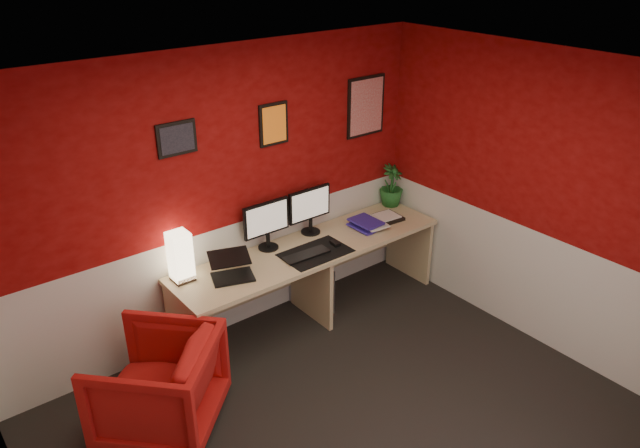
{
  "coord_description": "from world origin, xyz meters",
  "views": [
    {
      "loc": [
        -2.22,
        -2.36,
        3.25
      ],
      "look_at": [
        0.6,
        1.21,
        1.05
      ],
      "focal_mm": 33.98,
      "sensor_mm": 36.0,
      "label": 1
    }
  ],
  "objects_px": {
    "desk": "(311,282)",
    "potted_plant": "(392,186)",
    "shoji_lamp": "(180,258)",
    "monitor_left": "(267,218)",
    "armchair": "(158,385)",
    "zen_tray": "(383,219)",
    "monitor_right": "(310,204)",
    "pc_tower": "(311,287)",
    "laptop": "(232,266)"
  },
  "relations": [
    {
      "from": "laptop",
      "to": "monitor_right",
      "type": "relative_size",
      "value": 0.57
    },
    {
      "from": "pc_tower",
      "to": "zen_tray",
      "type": "bearing_deg",
      "value": -9.37
    },
    {
      "from": "zen_tray",
      "to": "laptop",
      "type": "bearing_deg",
      "value": -178.81
    },
    {
      "from": "monitor_right",
      "to": "zen_tray",
      "type": "distance_m",
      "value": 0.8
    },
    {
      "from": "potted_plant",
      "to": "armchair",
      "type": "height_order",
      "value": "potted_plant"
    },
    {
      "from": "shoji_lamp",
      "to": "armchair",
      "type": "relative_size",
      "value": 0.49
    },
    {
      "from": "shoji_lamp",
      "to": "monitor_right",
      "type": "xyz_separation_m",
      "value": [
        1.32,
        0.03,
        0.09
      ]
    },
    {
      "from": "monitor_right",
      "to": "pc_tower",
      "type": "height_order",
      "value": "monitor_right"
    },
    {
      "from": "monitor_left",
      "to": "armchair",
      "type": "height_order",
      "value": "monitor_left"
    },
    {
      "from": "zen_tray",
      "to": "monitor_left",
      "type": "bearing_deg",
      "value": 169.78
    },
    {
      "from": "potted_plant",
      "to": "pc_tower",
      "type": "xyz_separation_m",
      "value": [
        -1.11,
        -0.11,
        -0.72
      ]
    },
    {
      "from": "shoji_lamp",
      "to": "laptop",
      "type": "relative_size",
      "value": 1.21
    },
    {
      "from": "pc_tower",
      "to": "monitor_left",
      "type": "bearing_deg",
      "value": 164.29
    },
    {
      "from": "desk",
      "to": "armchair",
      "type": "xyz_separation_m",
      "value": [
        -1.69,
        -0.43,
        0.0
      ]
    },
    {
      "from": "shoji_lamp",
      "to": "armchair",
      "type": "distance_m",
      "value": 1.0
    },
    {
      "from": "monitor_right",
      "to": "pc_tower",
      "type": "xyz_separation_m",
      "value": [
        -0.08,
        -0.11,
        -0.8
      ]
    },
    {
      "from": "zen_tray",
      "to": "pc_tower",
      "type": "bearing_deg",
      "value": 171.93
    },
    {
      "from": "desk",
      "to": "pc_tower",
      "type": "xyz_separation_m",
      "value": [
        0.09,
        0.12,
        -0.14
      ]
    },
    {
      "from": "monitor_right",
      "to": "potted_plant",
      "type": "distance_m",
      "value": 1.03
    },
    {
      "from": "monitor_right",
      "to": "shoji_lamp",
      "type": "bearing_deg",
      "value": -178.53
    },
    {
      "from": "laptop",
      "to": "pc_tower",
      "type": "distance_m",
      "value": 1.11
    },
    {
      "from": "monitor_left",
      "to": "zen_tray",
      "type": "height_order",
      "value": "monitor_left"
    },
    {
      "from": "shoji_lamp",
      "to": "armchair",
      "type": "xyz_separation_m",
      "value": [
        -0.55,
        -0.63,
        -0.56
      ]
    },
    {
      "from": "desk",
      "to": "potted_plant",
      "type": "distance_m",
      "value": 1.35
    },
    {
      "from": "monitor_left",
      "to": "zen_tray",
      "type": "distance_m",
      "value": 1.24
    },
    {
      "from": "monitor_left",
      "to": "laptop",
      "type": "bearing_deg",
      "value": -153.95
    },
    {
      "from": "shoji_lamp",
      "to": "monitor_left",
      "type": "xyz_separation_m",
      "value": [
        0.84,
        0.02,
        0.09
      ]
    },
    {
      "from": "desk",
      "to": "pc_tower",
      "type": "relative_size",
      "value": 5.78
    },
    {
      "from": "monitor_left",
      "to": "potted_plant",
      "type": "bearing_deg",
      "value": 0.15
    },
    {
      "from": "pc_tower",
      "to": "potted_plant",
      "type": "bearing_deg",
      "value": 4.18
    },
    {
      "from": "laptop",
      "to": "shoji_lamp",
      "type": "bearing_deg",
      "value": 164.63
    },
    {
      "from": "potted_plant",
      "to": "pc_tower",
      "type": "distance_m",
      "value": 1.32
    },
    {
      "from": "shoji_lamp",
      "to": "zen_tray",
      "type": "bearing_deg",
      "value": -5.4
    },
    {
      "from": "shoji_lamp",
      "to": "monitor_left",
      "type": "height_order",
      "value": "monitor_left"
    },
    {
      "from": "pc_tower",
      "to": "armchair",
      "type": "xyz_separation_m",
      "value": [
        -1.79,
        -0.55,
        0.14
      ]
    },
    {
      "from": "zen_tray",
      "to": "potted_plant",
      "type": "height_order",
      "value": "potted_plant"
    },
    {
      "from": "laptop",
      "to": "armchair",
      "type": "distance_m",
      "value": 1.07
    },
    {
      "from": "monitor_right",
      "to": "armchair",
      "type": "relative_size",
      "value": 0.72
    },
    {
      "from": "desk",
      "to": "zen_tray",
      "type": "bearing_deg",
      "value": 0.31
    },
    {
      "from": "potted_plant",
      "to": "armchair",
      "type": "bearing_deg",
      "value": -167.27
    },
    {
      "from": "desk",
      "to": "potted_plant",
      "type": "xyz_separation_m",
      "value": [
        1.2,
        0.22,
        0.58
      ]
    },
    {
      "from": "shoji_lamp",
      "to": "pc_tower",
      "type": "height_order",
      "value": "shoji_lamp"
    },
    {
      "from": "laptop",
      "to": "potted_plant",
      "type": "relative_size",
      "value": 0.78
    },
    {
      "from": "potted_plant",
      "to": "desk",
      "type": "bearing_deg",
      "value": -169.44
    },
    {
      "from": "armchair",
      "to": "desk",
      "type": "bearing_deg",
      "value": 150.89
    },
    {
      "from": "pc_tower",
      "to": "monitor_right",
      "type": "bearing_deg",
      "value": 52.91
    },
    {
      "from": "zen_tray",
      "to": "armchair",
      "type": "xyz_separation_m",
      "value": [
        -2.58,
        -0.44,
        -0.38
      ]
    },
    {
      "from": "laptop",
      "to": "potted_plant",
      "type": "height_order",
      "value": "potted_plant"
    },
    {
      "from": "monitor_right",
      "to": "zen_tray",
      "type": "height_order",
      "value": "monitor_right"
    },
    {
      "from": "monitor_left",
      "to": "pc_tower",
      "type": "bearing_deg",
      "value": -14.42
    }
  ]
}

